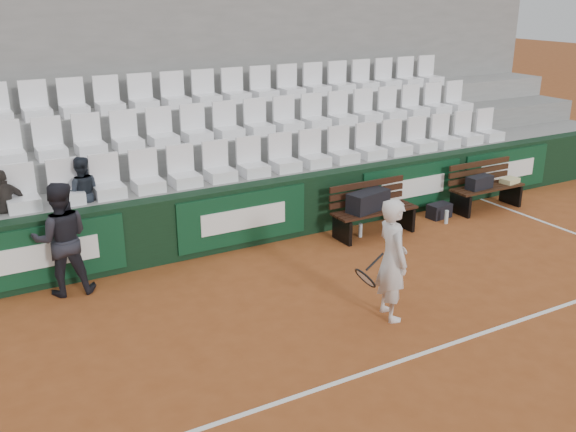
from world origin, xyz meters
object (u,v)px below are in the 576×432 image
object	(u,v)px
bench_left	(374,222)
ball_kid	(61,239)
sports_bag_ground	(439,211)
sports_bag_left	(368,201)
spectator_b	(1,175)
water_bottle_far	(446,217)
bench_right	(486,198)
water_bottle_near	(360,230)
spectator_c	(79,164)
tennis_player	(392,259)
sports_bag_right	(479,182)

from	to	relation	value
bench_left	ball_kid	bearing A→B (deg)	176.76
sports_bag_ground	ball_kid	bearing A→B (deg)	178.52
sports_bag_left	spectator_b	distance (m)	5.58
bench_left	sports_bag_left	distance (m)	0.41
bench_left	water_bottle_far	bearing A→B (deg)	-7.52
sports_bag_left	ball_kid	world-z (taller)	ball_kid
bench_left	ball_kid	size ratio (longest dim) A/B	0.95
bench_left	bench_right	distance (m)	2.64
sports_bag_ground	spectator_b	world-z (taller)	spectator_b
bench_left	spectator_b	xyz separation A→B (m)	(-5.51, 1.17, 1.30)
bench_left	water_bottle_near	distance (m)	0.29
sports_bag_ground	spectator_c	size ratio (longest dim) A/B	0.39
bench_right	sports_bag_left	distance (m)	2.79
water_bottle_near	bench_left	bearing A→B (deg)	-5.13
sports_bag_ground	water_bottle_near	world-z (taller)	sports_bag_ground
tennis_player	spectator_c	distance (m)	4.69
sports_bag_right	spectator_c	xyz separation A→B (m)	(-6.86, 1.15, 0.98)
spectator_b	sports_bag_left	bearing A→B (deg)	152.71
tennis_player	bench_right	bearing A→B (deg)	30.44
sports_bag_left	spectator_b	world-z (taller)	spectator_b
spectator_b	spectator_c	world-z (taller)	spectator_c
water_bottle_far	spectator_c	bearing A→B (deg)	167.01
sports_bag_ground	water_bottle_far	xyz separation A→B (m)	(-0.10, -0.30, -0.01)
sports_bag_right	tennis_player	size ratio (longest dim) A/B	0.33
ball_kid	bench_left	bearing A→B (deg)	-173.03
sports_bag_left	ball_kid	xyz separation A→B (m)	(-4.85, 0.26, 0.17)
bench_right	water_bottle_far	world-z (taller)	bench_right
bench_left	water_bottle_far	world-z (taller)	bench_left
sports_bag_ground	spectator_b	size ratio (longest dim) A/B	0.41
bench_left	sports_bag_right	xyz separation A→B (m)	(2.39, 0.02, 0.34)
sports_bag_right	spectator_b	world-z (taller)	spectator_b
water_bottle_far	ball_kid	bearing A→B (deg)	175.80
bench_left	sports_bag_right	bearing A→B (deg)	0.53
bench_right	tennis_player	size ratio (longest dim) A/B	0.96
spectator_b	ball_kid	bearing A→B (deg)	105.88
sports_bag_right	tennis_player	bearing A→B (deg)	-148.28
bench_right	sports_bag_left	world-z (taller)	sports_bag_left
ball_kid	sports_bag_ground	bearing A→B (deg)	-171.28
tennis_player	sports_bag_left	bearing A→B (deg)	59.68
sports_bag_ground	tennis_player	xyz separation A→B (m)	(-3.10, -2.53, 0.65)
bench_right	water_bottle_near	distance (m)	2.90
water_bottle_far	water_bottle_near	bearing A→B (deg)	172.85
bench_left	bench_right	xyz separation A→B (m)	(2.64, 0.05, 0.00)
water_bottle_near	spectator_b	xyz separation A→B (m)	(-5.25, 1.15, 1.41)
bench_right	tennis_player	xyz separation A→B (m)	(-4.19, -2.46, 0.56)
bench_right	spectator_b	bearing A→B (deg)	172.12
bench_right	water_bottle_far	distance (m)	1.22
water_bottle_near	ball_kid	distance (m)	4.76
spectator_c	sports_bag_right	bearing A→B (deg)	-175.66
sports_bag_ground	spectator_c	world-z (taller)	spectator_c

